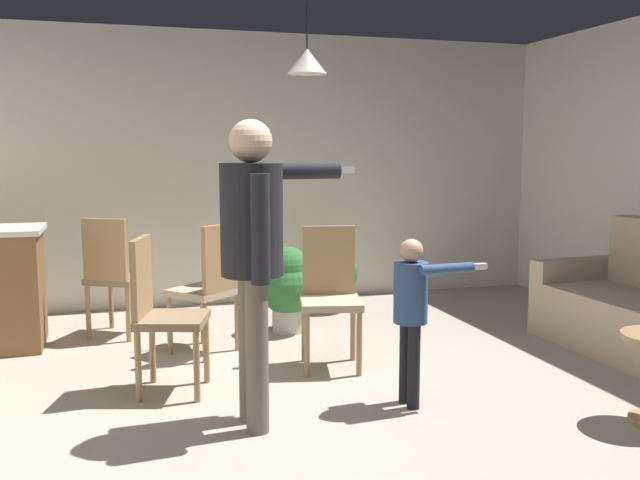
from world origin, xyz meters
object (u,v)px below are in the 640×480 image
Objects in this scene: dining_chair_by_counter at (113,272)px; dining_chair_spare at (210,283)px; dining_chair_near_wall at (161,309)px; potted_plant_by_wall at (335,271)px; person_adult at (254,239)px; potted_plant_corner at (288,285)px; person_child at (412,303)px; dining_chair_centre_back at (330,291)px.

dining_chair_spare is (0.70, -0.71, 0.00)m from dining_chair_by_counter.
potted_plant_by_wall is (1.76, 1.88, -0.17)m from dining_chair_near_wall.
person_adult is at bearing -116.42° from potted_plant_by_wall.
dining_chair_by_counter is at bearing 94.91° from dining_chair_spare.
potted_plant_corner is (0.66, 1.93, -0.66)m from person_adult.
dining_chair_centre_back is (-0.24, 0.90, -0.09)m from person_child.
dining_chair_by_counter reaches higher than potted_plant_corner.
potted_plant_corner is at bearing 153.81° from dining_chair_near_wall.
potted_plant_by_wall is (0.33, 2.55, -0.26)m from person_child.
person_child is at bearing -81.06° from potted_plant_corner.
dining_chair_by_counter reaches higher than potted_plant_by_wall.
dining_chair_spare reaches higher than potted_plant_by_wall.
dining_chair_near_wall is 2.58m from potted_plant_by_wall.
dining_chair_by_counter and dining_chair_spare have the same top height.
person_adult is 1.71× the size of dining_chair_centre_back.
dining_chair_centre_back and dining_chair_spare have the same top height.
dining_chair_near_wall is (0.29, -1.46, 0.00)m from dining_chair_by_counter.
person_child is at bearing -94.13° from dining_chair_spare.
person_child is at bearing 90.32° from person_adult.
dining_chair_near_wall is 1.37× the size of potted_plant_corner.
person_child reaches higher than dining_chair_centre_back.
dining_chair_centre_back is at bearing -73.37° from dining_chair_spare.
potted_plant_by_wall is at bearing 0.24° from dining_chair_spare.
person_adult reaches higher than dining_chair_centre_back.
dining_chair_by_counter is (-0.76, 2.17, -0.52)m from person_adult.
dining_chair_centre_back is at bearing 140.20° from person_adult.
person_child is at bearing 81.69° from dining_chair_near_wall.
person_child is at bearing -97.28° from potted_plant_by_wall.
potted_plant_corner is at bearing 158.88° from person_adult.
dining_chair_centre_back is 1.75m from potted_plant_by_wall.
person_child reaches higher than dining_chair_near_wall.
dining_chair_spare is at bearing -21.32° from dining_chair_centre_back.
potted_plant_by_wall is at bearing 46.63° from potted_plant_corner.
dining_chair_by_counter is 1.00× the size of dining_chair_centre_back.
person_adult is 2.49× the size of potted_plant_by_wall.
dining_chair_centre_back reaches higher than potted_plant_corner.
person_child is 1.40× the size of potted_plant_corner.
potted_plant_corner reaches higher than potted_plant_by_wall.
person_adult is 2.36m from dining_chair_by_counter.
person_child reaches higher than potted_plant_corner.
dining_chair_near_wall is 1.00× the size of dining_chair_spare.
dining_chair_spare reaches higher than potted_plant_corner.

